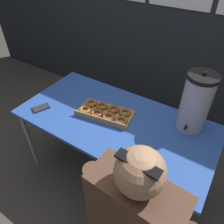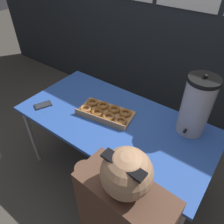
# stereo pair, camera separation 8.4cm
# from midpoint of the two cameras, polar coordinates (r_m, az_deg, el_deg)

# --- Properties ---
(ground_plane) EXTENTS (12.00, 12.00, 0.00)m
(ground_plane) POSITION_cam_midpoint_polar(r_m,az_deg,el_deg) (2.23, 1.77, -15.55)
(ground_plane) COLOR #4C473F
(back_wall) EXTENTS (6.00, 0.11, 2.40)m
(back_wall) POSITION_cam_midpoint_polar(r_m,az_deg,el_deg) (2.38, 19.67, 22.43)
(back_wall) COLOR #23282D
(back_wall) RESTS_ON ground
(folding_table) EXTENTS (1.54, 0.77, 0.70)m
(folding_table) POSITION_cam_midpoint_polar(r_m,az_deg,el_deg) (1.73, 2.21, -2.99)
(folding_table) COLOR #2D56B2
(folding_table) RESTS_ON ground
(donut_box) EXTENTS (0.47, 0.30, 0.05)m
(donut_box) POSITION_cam_midpoint_polar(r_m,az_deg,el_deg) (1.74, -0.36, -0.03)
(donut_box) COLOR tan
(donut_box) RESTS_ON folding_table
(coffee_urn) EXTENTS (0.20, 0.23, 0.46)m
(coffee_urn) POSITION_cam_midpoint_polar(r_m,az_deg,el_deg) (1.60, 22.56, 1.44)
(coffee_urn) COLOR #B7B7BC
(coffee_urn) RESTS_ON folding_table
(cell_phone) EXTENTS (0.13, 0.16, 0.01)m
(cell_phone) POSITION_cam_midpoint_polar(r_m,az_deg,el_deg) (1.91, -16.40, 1.70)
(cell_phone) COLOR black
(cell_phone) RESTS_ON folding_table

